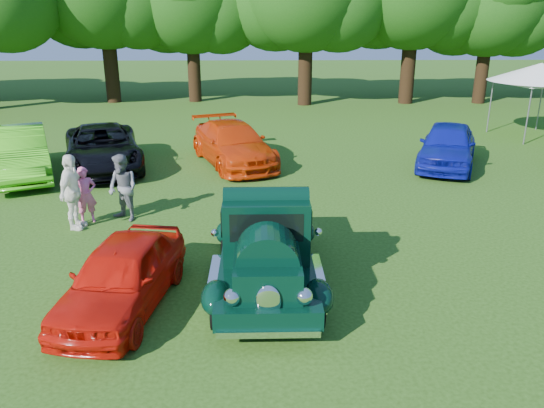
{
  "coord_description": "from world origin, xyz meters",
  "views": [
    {
      "loc": [
        0.82,
        -9.09,
        5.12
      ],
      "look_at": [
        1.09,
        2.29,
        1.1
      ],
      "focal_mm": 35.0,
      "sensor_mm": 36.0,
      "label": 1
    }
  ],
  "objects_px": {
    "spectator_white": "(72,192)",
    "back_car_blue": "(448,145)",
    "hero_pickup": "(266,245)",
    "red_convertible": "(122,276)",
    "back_car_orange": "(233,144)",
    "back_car_lime": "(19,153)",
    "canopy_tent": "(540,73)",
    "spectator_pink": "(86,195)",
    "spectator_grey": "(123,188)",
    "back_car_black": "(102,148)"
  },
  "relations": [
    {
      "from": "red_convertible",
      "to": "back_car_blue",
      "type": "distance_m",
      "value": 13.4
    },
    {
      "from": "back_car_lime",
      "to": "spectator_white",
      "type": "xyz_separation_m",
      "value": [
        3.35,
        -4.74,
        0.14
      ]
    },
    {
      "from": "back_car_lime",
      "to": "spectator_grey",
      "type": "distance_m",
      "value": 6.11
    },
    {
      "from": "hero_pickup",
      "to": "back_car_orange",
      "type": "bearing_deg",
      "value": 96.62
    },
    {
      "from": "spectator_white",
      "to": "canopy_tent",
      "type": "height_order",
      "value": "canopy_tent"
    },
    {
      "from": "spectator_pink",
      "to": "spectator_grey",
      "type": "bearing_deg",
      "value": -18.7
    },
    {
      "from": "hero_pickup",
      "to": "spectator_pink",
      "type": "xyz_separation_m",
      "value": [
        -4.66,
        3.5,
        -0.09
      ]
    },
    {
      "from": "red_convertible",
      "to": "spectator_pink",
      "type": "height_order",
      "value": "spectator_pink"
    },
    {
      "from": "red_convertible",
      "to": "back_car_blue",
      "type": "relative_size",
      "value": 0.82
    },
    {
      "from": "back_car_lime",
      "to": "spectator_pink",
      "type": "xyz_separation_m",
      "value": [
        3.53,
        -4.29,
        -0.09
      ]
    },
    {
      "from": "spectator_grey",
      "to": "spectator_pink",
      "type": "bearing_deg",
      "value": -136.32
    },
    {
      "from": "back_car_black",
      "to": "spectator_pink",
      "type": "relative_size",
      "value": 3.64
    },
    {
      "from": "hero_pickup",
      "to": "spectator_pink",
      "type": "distance_m",
      "value": 5.82
    },
    {
      "from": "red_convertible",
      "to": "spectator_white",
      "type": "height_order",
      "value": "spectator_white"
    },
    {
      "from": "back_car_lime",
      "to": "canopy_tent",
      "type": "bearing_deg",
      "value": -7.79
    },
    {
      "from": "red_convertible",
      "to": "back_car_orange",
      "type": "relative_size",
      "value": 0.73
    },
    {
      "from": "back_car_lime",
      "to": "back_car_orange",
      "type": "distance_m",
      "value": 7.26
    },
    {
      "from": "red_convertible",
      "to": "back_car_orange",
      "type": "height_order",
      "value": "back_car_orange"
    },
    {
      "from": "back_car_black",
      "to": "spectator_pink",
      "type": "distance_m",
      "value": 5.39
    },
    {
      "from": "red_convertible",
      "to": "back_car_black",
      "type": "bearing_deg",
      "value": 116.38
    },
    {
      "from": "back_car_blue",
      "to": "spectator_white",
      "type": "bearing_deg",
      "value": -131.01
    },
    {
      "from": "back_car_orange",
      "to": "spectator_grey",
      "type": "height_order",
      "value": "spectator_grey"
    },
    {
      "from": "back_car_black",
      "to": "spectator_white",
      "type": "bearing_deg",
      "value": -99.26
    },
    {
      "from": "spectator_pink",
      "to": "canopy_tent",
      "type": "bearing_deg",
      "value": 5.34
    },
    {
      "from": "hero_pickup",
      "to": "back_car_black",
      "type": "relative_size",
      "value": 0.9
    },
    {
      "from": "hero_pickup",
      "to": "canopy_tent",
      "type": "xyz_separation_m",
      "value": [
        12.2,
        13.75,
        1.99
      ]
    },
    {
      "from": "back_car_orange",
      "to": "spectator_pink",
      "type": "distance_m",
      "value": 6.83
    },
    {
      "from": "canopy_tent",
      "to": "red_convertible",
      "type": "bearing_deg",
      "value": -135.39
    },
    {
      "from": "red_convertible",
      "to": "spectator_pink",
      "type": "relative_size",
      "value": 2.54
    },
    {
      "from": "red_convertible",
      "to": "back_car_black",
      "type": "height_order",
      "value": "back_car_black"
    },
    {
      "from": "back_car_orange",
      "to": "spectator_grey",
      "type": "distance_m",
      "value": 6.27
    },
    {
      "from": "red_convertible",
      "to": "canopy_tent",
      "type": "bearing_deg",
      "value": 53.7
    },
    {
      "from": "back_car_orange",
      "to": "back_car_lime",
      "type": "bearing_deg",
      "value": 171.49
    },
    {
      "from": "back_car_black",
      "to": "spectator_grey",
      "type": "relative_size",
      "value": 3.06
    },
    {
      "from": "red_convertible",
      "to": "back_car_blue",
      "type": "bearing_deg",
      "value": 55.19
    },
    {
      "from": "red_convertible",
      "to": "spectator_white",
      "type": "relative_size",
      "value": 1.95
    },
    {
      "from": "hero_pickup",
      "to": "red_convertible",
      "type": "xyz_separation_m",
      "value": [
        -2.66,
        -0.91,
        -0.19
      ]
    },
    {
      "from": "canopy_tent",
      "to": "spectator_pink",
      "type": "bearing_deg",
      "value": -148.69
    },
    {
      "from": "canopy_tent",
      "to": "spectator_white",
      "type": "bearing_deg",
      "value": -147.85
    },
    {
      "from": "hero_pickup",
      "to": "back_car_lime",
      "type": "relative_size",
      "value": 0.97
    },
    {
      "from": "hero_pickup",
      "to": "canopy_tent",
      "type": "distance_m",
      "value": 18.49
    },
    {
      "from": "hero_pickup",
      "to": "back_car_blue",
      "type": "xyz_separation_m",
      "value": [
        6.63,
        8.74,
        -0.05
      ]
    },
    {
      "from": "hero_pickup",
      "to": "back_car_lime",
      "type": "xyz_separation_m",
      "value": [
        -8.18,
        7.78,
        0.0
      ]
    },
    {
      "from": "spectator_white",
      "to": "back_car_blue",
      "type": "bearing_deg",
      "value": -57.55
    },
    {
      "from": "back_car_lime",
      "to": "spectator_white",
      "type": "distance_m",
      "value": 5.81
    },
    {
      "from": "back_car_blue",
      "to": "spectator_grey",
      "type": "height_order",
      "value": "spectator_grey"
    },
    {
      "from": "spectator_white",
      "to": "red_convertible",
      "type": "bearing_deg",
      "value": -145.2
    },
    {
      "from": "hero_pickup",
      "to": "back_car_blue",
      "type": "distance_m",
      "value": 10.98
    },
    {
      "from": "back_car_orange",
      "to": "canopy_tent",
      "type": "bearing_deg",
      "value": -2.16
    },
    {
      "from": "back_car_orange",
      "to": "back_car_blue",
      "type": "bearing_deg",
      "value": -24.85
    }
  ]
}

